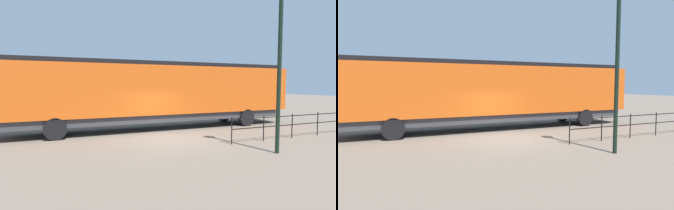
# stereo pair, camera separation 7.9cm
# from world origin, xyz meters

# --- Properties ---
(ground_plane) EXTENTS (120.00, 120.00, 0.00)m
(ground_plane) POSITION_xyz_m (0.00, 0.00, 0.00)
(ground_plane) COLOR #756656
(locomotive) EXTENTS (2.89, 18.30, 4.06)m
(locomotive) POSITION_xyz_m (-3.33, 1.31, 2.29)
(locomotive) COLOR #D15114
(locomotive) RESTS_ON ground_plane
(lamp_post) EXTENTS (0.57, 0.57, 6.87)m
(lamp_post) POSITION_xyz_m (4.31, 2.89, 5.00)
(lamp_post) COLOR black
(lamp_post) RESTS_ON ground_plane
(platform_fence) EXTENTS (0.05, 9.43, 1.24)m
(platform_fence) POSITION_xyz_m (2.25, 6.92, 0.80)
(platform_fence) COLOR black
(platform_fence) RESTS_ON ground_plane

